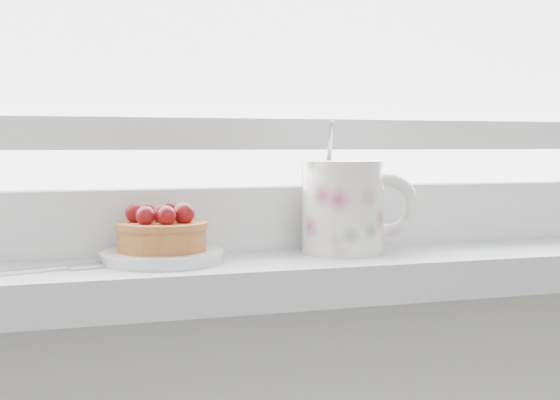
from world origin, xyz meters
name	(u,v)px	position (x,y,z in m)	size (l,w,h in m)	color
saucer	(162,257)	(-0.08, 1.89, 0.95)	(0.12, 0.12, 0.01)	silver
raspberry_tart	(162,230)	(-0.08, 1.89, 0.97)	(0.09, 0.09, 0.05)	brown
floral_mug	(346,205)	(0.12, 1.89, 0.99)	(0.14, 0.11, 0.14)	silver
fork	(25,271)	(-0.21, 1.86, 0.94)	(0.21, 0.08, 0.00)	silver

